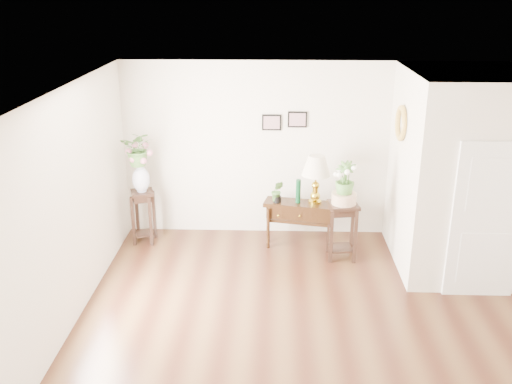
{
  "coord_description": "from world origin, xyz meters",
  "views": [
    {
      "loc": [
        -0.6,
        -5.96,
        3.9
      ],
      "look_at": [
        -0.84,
        1.3,
        1.22
      ],
      "focal_mm": 40.0,
      "sensor_mm": 36.0,
      "label": 1
    }
  ],
  "objects_px": {
    "console_table": "(299,224)",
    "plant_stand_b": "(342,231)",
    "plant_stand_a": "(144,217)",
    "table_lamp": "(316,181)"
  },
  "relations": [
    {
      "from": "console_table",
      "to": "plant_stand_a",
      "type": "distance_m",
      "value": 2.45
    },
    {
      "from": "table_lamp",
      "to": "plant_stand_b",
      "type": "bearing_deg",
      "value": -46.31
    },
    {
      "from": "plant_stand_b",
      "to": "plant_stand_a",
      "type": "bearing_deg",
      "value": 171.59
    },
    {
      "from": "console_table",
      "to": "plant_stand_b",
      "type": "height_order",
      "value": "plant_stand_b"
    },
    {
      "from": "console_table",
      "to": "plant_stand_a",
      "type": "xyz_separation_m",
      "value": [
        -2.44,
        0.05,
        0.07
      ]
    },
    {
      "from": "table_lamp",
      "to": "plant_stand_b",
      "type": "distance_m",
      "value": 0.85
    },
    {
      "from": "plant_stand_a",
      "to": "console_table",
      "type": "bearing_deg",
      "value": -1.14
    },
    {
      "from": "console_table",
      "to": "table_lamp",
      "type": "bearing_deg",
      "value": 11.3
    },
    {
      "from": "console_table",
      "to": "plant_stand_b",
      "type": "distance_m",
      "value": 0.75
    },
    {
      "from": "console_table",
      "to": "plant_stand_b",
      "type": "xyz_separation_m",
      "value": [
        0.62,
        -0.4,
        0.07
      ]
    }
  ]
}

